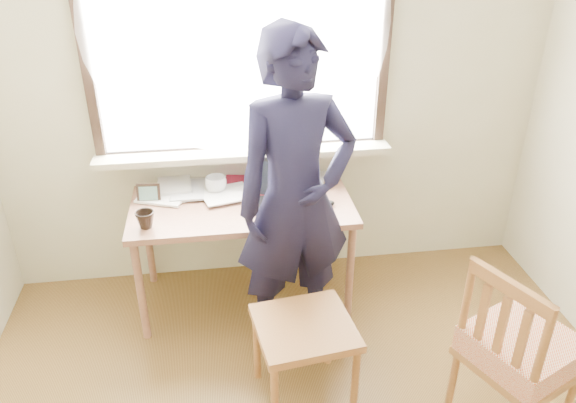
{
  "coord_description": "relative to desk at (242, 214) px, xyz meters",
  "views": [
    {
      "loc": [
        -0.39,
        -1.35,
        2.35
      ],
      "look_at": [
        -0.06,
        0.95,
        1.08
      ],
      "focal_mm": 35.0,
      "sensor_mm": 36.0,
      "label": 1
    }
  ],
  "objects": [
    {
      "name": "book_a",
      "position": [
        -0.43,
        0.19,
        0.09
      ],
      "size": [
        0.21,
        0.28,
        0.03
      ],
      "primitive_type": "imported",
      "rotation": [
        0.0,
        0.0,
        -0.01
      ],
      "color": "white",
      "rests_on": "desk"
    },
    {
      "name": "desk",
      "position": [
        0.0,
        0.0,
        0.0
      ],
      "size": [
        1.34,
        0.67,
        0.72
      ],
      "color": "#8E5F47",
      "rests_on": "ground"
    },
    {
      "name": "side_chair",
      "position": [
        1.18,
        -1.21,
        -0.13
      ],
      "size": [
        0.58,
        0.59,
        0.97
      ],
      "color": "#996332",
      "rests_on": "ground"
    },
    {
      "name": "desk_clutter",
      "position": [
        -0.16,
        0.19,
        0.09
      ],
      "size": [
        0.87,
        0.48,
        0.03
      ],
      "color": "yellow",
      "rests_on": "desk"
    },
    {
      "name": "person",
      "position": [
        0.27,
        -0.37,
        0.28
      ],
      "size": [
        0.75,
        0.58,
        1.85
      ],
      "primitive_type": "imported",
      "rotation": [
        0.0,
        0.0,
        0.22
      ],
      "color": "black",
      "rests_on": "ground"
    },
    {
      "name": "mug_white",
      "position": [
        -0.15,
        0.18,
        0.13
      ],
      "size": [
        0.17,
        0.17,
        0.11
      ],
      "primitive_type": "imported",
      "rotation": [
        0.0,
        0.0,
        0.34
      ],
      "color": "white",
      "rests_on": "desk"
    },
    {
      "name": "picture_frame",
      "position": [
        -0.55,
        0.1,
        0.13
      ],
      "size": [
        0.14,
        0.03,
        0.11
      ],
      "color": "black",
      "rests_on": "desk"
    },
    {
      "name": "work_chair",
      "position": [
        0.24,
        -0.87,
        -0.23
      ],
      "size": [
        0.53,
        0.51,
        0.49
      ],
      "color": "#996332",
      "rests_on": "ground"
    },
    {
      "name": "mouse",
      "position": [
        0.5,
        -0.1,
        0.09
      ],
      "size": [
        0.09,
        0.06,
        0.04
      ],
      "primitive_type": "ellipsoid",
      "color": "black",
      "rests_on": "desk"
    },
    {
      "name": "room_shell",
      "position": [
        0.22,
        -1.43,
        0.99
      ],
      "size": [
        3.52,
        4.02,
        2.61
      ],
      "color": "beige",
      "rests_on": "ground"
    },
    {
      "name": "laptop",
      "position": [
        0.25,
        -0.03,
        0.13
      ],
      "size": [
        0.44,
        0.4,
        0.25
      ],
      "color": "black",
      "rests_on": "desk"
    },
    {
      "name": "book_b",
      "position": [
        0.38,
        0.27,
        0.08
      ],
      "size": [
        0.24,
        0.28,
        0.02
      ],
      "primitive_type": "imported",
      "rotation": [
        0.0,
        0.0,
        -0.26
      ],
      "color": "white",
      "rests_on": "desk"
    },
    {
      "name": "mug_dark",
      "position": [
        -0.55,
        -0.2,
        0.12
      ],
      "size": [
        0.15,
        0.15,
        0.1
      ],
      "primitive_type": "imported",
      "rotation": [
        0.0,
        0.0,
        -0.72
      ],
      "color": "black",
      "rests_on": "desk"
    }
  ]
}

